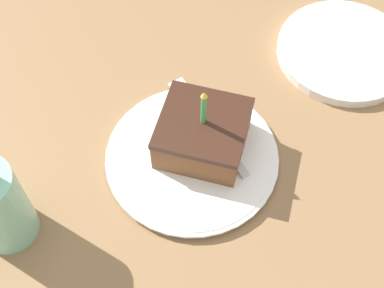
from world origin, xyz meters
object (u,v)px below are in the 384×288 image
(fork, at_px, (203,119))
(side_plate, at_px, (344,51))
(plate, at_px, (192,157))
(cake_slice, at_px, (203,133))

(fork, xyz_separation_m, side_plate, (-0.19, 0.18, -0.01))
(fork, distance_m, side_plate, 0.26)
(plate, xyz_separation_m, side_plate, (-0.25, 0.18, 0.00))
(plate, height_order, fork, fork)
(cake_slice, height_order, fork, cake_slice)
(plate, height_order, cake_slice, cake_slice)
(side_plate, bearing_deg, cake_slice, -36.33)
(side_plate, bearing_deg, fork, -43.22)
(cake_slice, distance_m, fork, 0.05)
(cake_slice, xyz_separation_m, side_plate, (-0.23, 0.17, -0.03))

